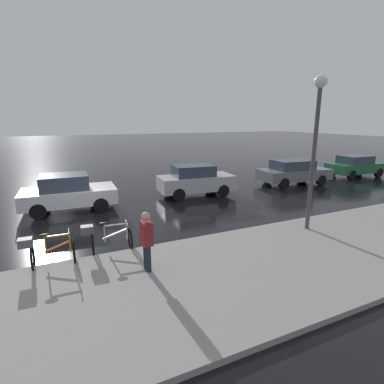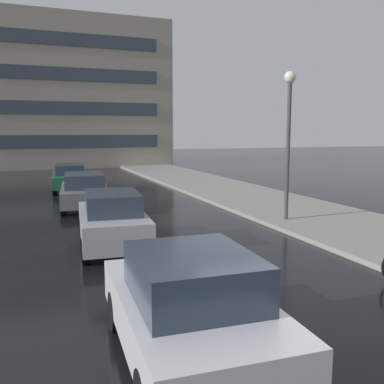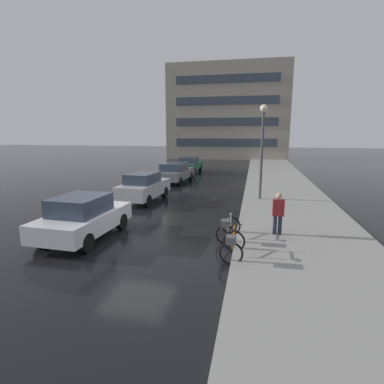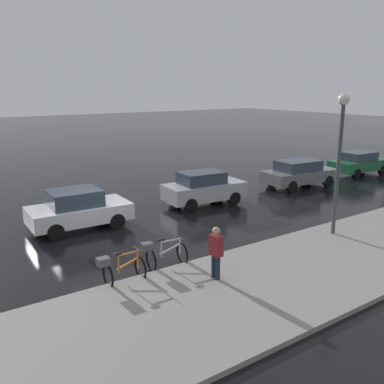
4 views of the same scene
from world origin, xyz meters
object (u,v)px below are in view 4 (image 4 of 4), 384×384
object	(u,v)px
bicycle_second	(162,253)
car_silver	(204,188)
car_grey	(299,173)
pedestrian	(216,252)
streetlamp	(340,143)
car_white	(78,209)
bicycle_nearest	(120,268)
car_green	(359,163)

from	to	relation	value
bicycle_second	car_silver	size ratio (longest dim) A/B	0.36
car_silver	car_grey	distance (m)	6.64
bicycle_second	pedestrian	size ratio (longest dim) A/B	0.85
car_grey	streetlamp	distance (m)	8.74
bicycle_second	streetlamp	bearing A→B (deg)	79.91
car_grey	car_white	bearing A→B (deg)	-90.01
bicycle_nearest	car_white	bearing A→B (deg)	171.32
bicycle_second	car_white	distance (m)	5.24
car_grey	car_green	bearing A→B (deg)	91.29
car_silver	car_green	size ratio (longest dim) A/B	0.96
car_white	car_silver	world-z (taller)	car_silver
car_white	pedestrian	distance (m)	7.07
pedestrian	car_silver	bearing A→B (deg)	145.99
bicycle_nearest	car_grey	world-z (taller)	car_grey
car_green	pedestrian	bearing A→B (deg)	-67.55
pedestrian	streetlamp	xyz separation A→B (m)	(-0.54, 5.98, 2.56)
bicycle_second	pedestrian	bearing A→B (deg)	22.78
bicycle_nearest	car_green	distance (m)	20.13
bicycle_nearest	bicycle_second	bearing A→B (deg)	99.80
car_silver	streetlamp	bearing A→B (deg)	11.62
car_green	car_grey	bearing A→B (deg)	-88.71
car_silver	car_green	world-z (taller)	car_silver
car_white	car_green	distance (m)	18.51
bicycle_nearest	car_grey	bearing A→B (deg)	111.82
car_grey	streetlamp	bearing A→B (deg)	-39.88
car_silver	streetlamp	size ratio (longest dim) A/B	0.76
bicycle_second	car_white	world-z (taller)	car_white
car_grey	car_green	distance (m)	5.74
car_grey	car_green	world-z (taller)	car_grey
streetlamp	bicycle_second	bearing A→B (deg)	-100.09
car_white	car_green	size ratio (longest dim) A/B	0.96
bicycle_nearest	streetlamp	world-z (taller)	streetlamp
bicycle_nearest	car_silver	size ratio (longest dim) A/B	0.34
streetlamp	car_silver	bearing A→B (deg)	-168.38
bicycle_second	car_grey	size ratio (longest dim) A/B	0.32
car_grey	streetlamp	xyz separation A→B (m)	(6.37, -5.32, 2.74)
car_white	streetlamp	xyz separation A→B (m)	(6.37, 7.45, 2.72)
bicycle_nearest	car_green	bearing A→B (deg)	106.09
car_green	car_silver	bearing A→B (deg)	-89.44
car_grey	car_green	size ratio (longest dim) A/B	1.08
car_grey	bicycle_nearest	bearing A→B (deg)	-68.18
bicycle_nearest	bicycle_second	xyz separation A→B (m)	(-0.27, 1.57, 0.00)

